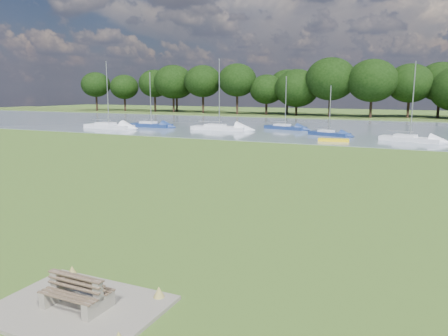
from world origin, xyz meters
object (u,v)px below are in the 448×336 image
at_px(bench_pair, 77,293).
at_px(sailboat_1, 329,132).
at_px(sailboat_4, 219,127).
at_px(sailboat_6, 151,124).
at_px(kayak, 334,140).
at_px(sailboat_7, 108,125).
at_px(sailboat_2, 409,137).
at_px(sailboat_9, 285,126).

height_order(bench_pair, sailboat_1, sailboat_1).
height_order(sailboat_4, sailboat_6, sailboat_4).
xyz_separation_m(bench_pair, kayak, (-0.99, 39.41, -0.26)).
bearing_deg(sailboat_7, kayak, -2.96).
height_order(sailboat_2, sailboat_6, sailboat_2).
height_order(kayak, sailboat_9, sailboat_9).
distance_m(kayak, sailboat_1, 6.14).
bearing_deg(sailboat_1, sailboat_2, 5.74).
height_order(sailboat_1, sailboat_4, sailboat_4).
relative_size(sailboat_2, sailboat_4, 0.88).
bearing_deg(bench_pair, sailboat_6, 123.07).
xyz_separation_m(kayak, sailboat_4, (-17.04, 7.24, 0.31)).
height_order(sailboat_2, sailboat_9, sailboat_2).
xyz_separation_m(bench_pair, sailboat_1, (-2.71, 45.30, -0.03)).
relative_size(bench_pair, sailboat_6, 0.21).
bearing_deg(sailboat_6, sailboat_7, -132.71).
bearing_deg(sailboat_4, sailboat_6, 178.10).
xyz_separation_m(kayak, sailboat_2, (7.38, 3.50, 0.28)).
relative_size(kayak, sailboat_4, 0.34).
bearing_deg(sailboat_7, sailboat_1, 7.68).
relative_size(kayak, sailboat_6, 0.40).
bearing_deg(bench_pair, kayak, 92.47).
bearing_deg(sailboat_2, sailboat_7, -163.43).
xyz_separation_m(bench_pair, sailboat_2, (6.39, 42.91, 0.02)).
distance_m(bench_pair, sailboat_2, 43.38).
distance_m(sailboat_4, sailboat_7, 16.08).
distance_m(bench_pair, sailboat_9, 52.31).
bearing_deg(sailboat_7, bench_pair, -49.44).
bearing_deg(sailboat_4, sailboat_7, -166.60).
xyz_separation_m(sailboat_7, sailboat_9, (23.50, 9.00, -0.06)).
bearing_deg(sailboat_7, sailboat_4, 17.71).
xyz_separation_m(sailboat_1, sailboat_4, (-15.32, 1.34, 0.08)).
distance_m(sailboat_6, sailboat_7, 6.10).
relative_size(sailboat_1, sailboat_4, 0.62).
xyz_separation_m(sailboat_6, sailboat_9, (19.14, 4.74, -0.06)).
bearing_deg(sailboat_9, sailboat_2, -12.13).
distance_m(bench_pair, sailboat_7, 54.00).
height_order(sailboat_2, sailboat_4, sailboat_4).
distance_m(sailboat_2, sailboat_4, 24.70).
bearing_deg(sailboat_7, sailboat_6, 46.51).
distance_m(sailboat_6, sailboat_9, 19.72).
bearing_deg(bench_pair, sailboat_4, 112.16).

